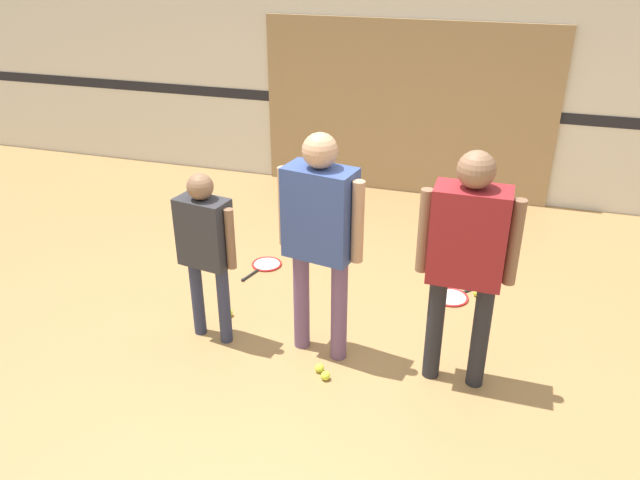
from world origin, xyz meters
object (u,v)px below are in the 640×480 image
object	(u,v)px
tennis_ball_near_instructor	(319,368)
tennis_ball_stray_left	(325,376)
tennis_ball_stray_right	(229,313)
person_student_left	(205,241)
person_student_right	(467,248)
tennis_ball_by_spare_racket	(477,293)
racket_spare_on_floor	(452,297)
racket_second_spare	(265,265)
person_instructor	(320,225)

from	to	relation	value
tennis_ball_near_instructor	tennis_ball_stray_left	xyz separation A→B (m)	(0.07, -0.07, 0.00)
tennis_ball_stray_left	tennis_ball_stray_right	distance (m)	1.12
person_student_left	person_student_right	distance (m)	1.85
person_student_left	tennis_ball_by_spare_racket	bearing A→B (deg)	41.42
racket_spare_on_floor	racket_second_spare	bearing A→B (deg)	129.40
person_student_left	tennis_ball_by_spare_racket	xyz separation A→B (m)	(1.92, 1.21, -0.80)
racket_second_spare	person_instructor	bearing A→B (deg)	54.02
person_student_left	tennis_ball_near_instructor	size ratio (longest dim) A/B	20.38
tennis_ball_near_instructor	tennis_ball_stray_right	bearing A→B (deg)	153.14
person_student_left	tennis_ball_stray_right	size ratio (longest dim) A/B	20.38
person_student_left	person_student_right	bearing A→B (deg)	10.08
racket_spare_on_floor	tennis_ball_by_spare_racket	bearing A→B (deg)	-26.23
racket_second_spare	tennis_ball_near_instructor	size ratio (longest dim) A/B	8.15
racket_spare_on_floor	person_student_right	bearing A→B (deg)	-132.71
person_instructor	tennis_ball_by_spare_racket	xyz separation A→B (m)	(1.07, 1.14, -1.01)
racket_spare_on_floor	person_student_left	bearing A→B (deg)	164.31
person_student_right	tennis_ball_near_instructor	bearing A→B (deg)	12.90
tennis_ball_stray_right	person_instructor	bearing A→B (deg)	-14.51
person_student_left	racket_second_spare	bearing A→B (deg)	100.85
person_student_right	racket_second_spare	bearing A→B (deg)	-31.23
tennis_ball_near_instructor	tennis_ball_stray_left	distance (m)	0.10
racket_second_spare	tennis_ball_by_spare_racket	bearing A→B (deg)	106.44
racket_spare_on_floor	tennis_ball_stray_right	bearing A→B (deg)	156.98
racket_second_spare	tennis_ball_stray_right	distance (m)	0.89
racket_second_spare	tennis_ball_by_spare_racket	size ratio (longest dim) A/B	8.15
tennis_ball_near_instructor	tennis_ball_stray_right	world-z (taller)	same
racket_spare_on_floor	tennis_ball_stray_right	world-z (taller)	tennis_ball_stray_right
person_student_right	tennis_ball_by_spare_racket	bearing A→B (deg)	-93.65
person_student_left	person_student_right	xyz separation A→B (m)	(1.83, 0.03, 0.21)
tennis_ball_near_instructor	tennis_ball_stray_right	xyz separation A→B (m)	(-0.92, 0.47, 0.00)
tennis_ball_stray_left	person_instructor	bearing A→B (deg)	113.48
tennis_ball_near_instructor	person_student_left	bearing A→B (deg)	169.09
person_student_right	tennis_ball_stray_left	world-z (taller)	person_student_right
person_student_right	racket_second_spare	distance (m)	2.42
tennis_ball_stray_left	person_student_left	bearing A→B (deg)	165.93
person_instructor	person_student_left	distance (m)	0.88
person_instructor	tennis_ball_by_spare_racket	distance (m)	1.86
racket_second_spare	tennis_ball_near_instructor	bearing A→B (deg)	50.64
racket_spare_on_floor	tennis_ball_stray_left	world-z (taller)	tennis_ball_stray_left
person_student_right	tennis_ball_by_spare_racket	world-z (taller)	person_student_right
tennis_ball_stray_left	racket_spare_on_floor	bearing A→B (deg)	61.87
person_student_left	tennis_ball_stray_right	bearing A→B (deg)	99.84
person_instructor	racket_spare_on_floor	xyz separation A→B (m)	(0.87, 1.05, -1.03)
person_instructor	racket_second_spare	bearing A→B (deg)	138.75
person_student_left	tennis_ball_near_instructor	bearing A→B (deg)	-1.68
person_student_left	tennis_ball_near_instructor	world-z (taller)	person_student_left
tennis_ball_near_instructor	racket_spare_on_floor	bearing A→B (deg)	58.45
racket_spare_on_floor	person_instructor	bearing A→B (deg)	-178.42
tennis_ball_by_spare_racket	tennis_ball_stray_left	distance (m)	1.73
tennis_ball_stray_right	racket_second_spare	bearing A→B (deg)	91.94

